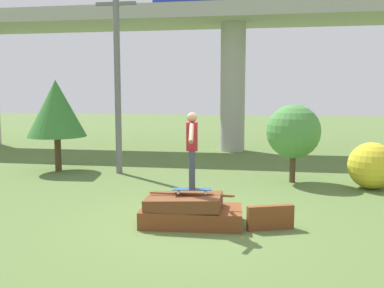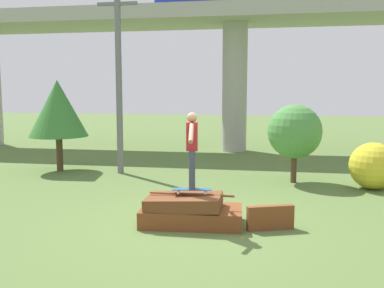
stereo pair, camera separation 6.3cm
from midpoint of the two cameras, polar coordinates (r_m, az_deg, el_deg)
name	(u,v)px [view 2 (the right image)]	position (r m, az deg, el deg)	size (l,w,h in m)	color
ground_plane	(192,224)	(8.80, 0.15, -10.66)	(80.00, 80.00, 0.00)	#567038
scrap_pile	(189,211)	(8.71, -0.18, -8.98)	(2.08, 1.15, 0.65)	brown
scrap_plank_loose	(270,218)	(8.55, 10.62, -9.64)	(0.92, 0.44, 0.48)	brown
skateboard	(192,190)	(8.60, 0.21, -6.10)	(0.80, 0.30, 0.09)	#23517F
skater	(192,145)	(8.44, 0.21, -0.16)	(0.25, 1.19, 1.53)	#383D4C
highway_overpass	(235,28)	(19.44, 5.89, 15.09)	(44.00, 3.68, 6.24)	#A8A59E
utility_pole	(119,77)	(14.05, -9.61, 8.79)	(1.30, 0.20, 6.00)	slate
tree_behind_left	(58,109)	(14.91, -17.33, 4.53)	(1.94, 1.94, 3.05)	#4C3823
tree_behind_right	(295,132)	(12.81, 13.67, 1.59)	(1.58, 1.58, 2.30)	#4C3823
bush_yellow_flowering	(373,166)	(12.74, 23.15, -2.69)	(1.29, 1.29, 1.29)	gold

